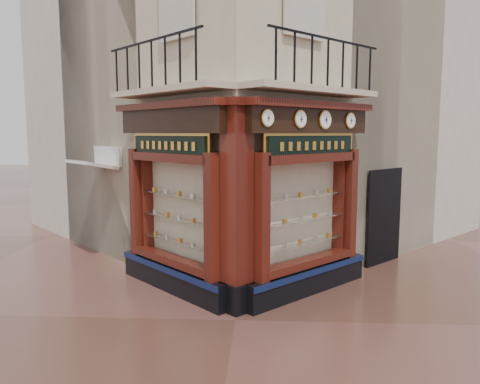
# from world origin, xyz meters

# --- Properties ---
(ground) EXTENTS (80.00, 80.00, 0.00)m
(ground) POSITION_xyz_m (0.00, 0.00, 0.00)
(ground) COLOR #553227
(ground) RESTS_ON ground
(main_building) EXTENTS (11.31, 11.31, 12.00)m
(main_building) POSITION_xyz_m (0.00, 6.16, 6.00)
(main_building) COLOR #BAAA91
(main_building) RESTS_ON ground
(neighbour_left) EXTENTS (11.31, 11.31, 11.00)m
(neighbour_left) POSITION_xyz_m (-2.47, 8.63, 5.50)
(neighbour_left) COLOR beige
(neighbour_left) RESTS_ON ground
(neighbour_right) EXTENTS (11.31, 11.31, 11.00)m
(neighbour_right) POSITION_xyz_m (2.47, 8.63, 5.50)
(neighbour_right) COLOR beige
(neighbour_right) RESTS_ON ground
(shopfront_left) EXTENTS (2.86, 2.86, 3.98)m
(shopfront_left) POSITION_xyz_m (-1.41, 1.57, 1.98)
(shopfront_left) COLOR black
(shopfront_left) RESTS_ON ground
(shopfront_right) EXTENTS (2.86, 2.86, 3.98)m
(shopfront_right) POSITION_xyz_m (1.41, 1.57, 1.98)
(shopfront_right) COLOR black
(shopfront_right) RESTS_ON ground
(corner_pilaster) EXTENTS (0.85, 0.85, 3.98)m
(corner_pilaster) POSITION_xyz_m (0.00, 0.50, 1.95)
(corner_pilaster) COLOR black
(corner_pilaster) RESTS_ON ground
(balcony) EXTENTS (5.94, 2.97, 1.03)m
(balcony) POSITION_xyz_m (0.00, 1.49, 4.22)
(balcony) COLOR #BAAA91
(balcony) RESTS_ON ground
(clock_a) EXTENTS (0.26, 0.26, 0.32)m
(clock_a) POSITION_xyz_m (0.56, 0.45, 3.62)
(clock_a) COLOR #C59141
(clock_a) RESTS_ON ground
(clock_b) EXTENTS (0.28, 0.28, 0.35)m
(clock_b) POSITION_xyz_m (1.19, 1.09, 3.62)
(clock_b) COLOR #C59141
(clock_b) RESTS_ON ground
(clock_c) EXTENTS (0.31, 0.31, 0.38)m
(clock_c) POSITION_xyz_m (1.73, 1.63, 3.62)
(clock_c) COLOR #C59141
(clock_c) RESTS_ON ground
(clock_d) EXTENTS (0.28, 0.28, 0.34)m
(clock_d) POSITION_xyz_m (2.35, 2.25, 3.62)
(clock_d) COLOR #C59141
(clock_d) RESTS_ON ground
(awning) EXTENTS (1.59, 1.59, 0.24)m
(awning) POSITION_xyz_m (-3.93, 3.73, 0.00)
(awning) COLOR silver
(awning) RESTS_ON ground
(signboard_left) EXTENTS (1.98, 1.98, 0.53)m
(signboard_left) POSITION_xyz_m (-1.46, 1.51, 3.10)
(signboard_left) COLOR gold
(signboard_left) RESTS_ON ground
(signboard_right) EXTENTS (2.00, 2.00, 0.53)m
(signboard_right) POSITION_xyz_m (1.46, 1.51, 3.10)
(signboard_right) COLOR gold
(signboard_right) RESTS_ON ground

